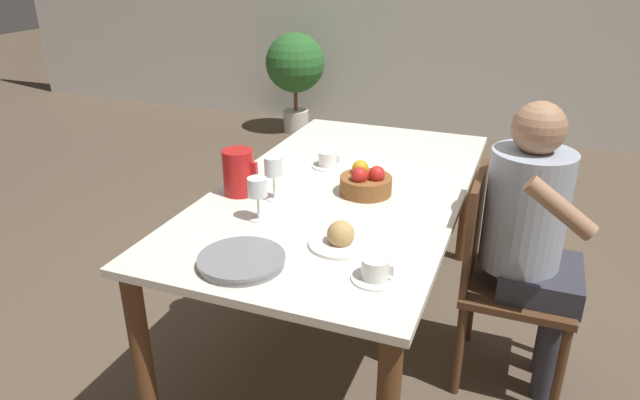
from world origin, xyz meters
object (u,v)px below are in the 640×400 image
(wine_glass_water, at_px, (273,168))
(bread_plate, at_px, (341,238))
(teacup_near_person, at_px, (375,271))
(fruit_bowl, at_px, (366,182))
(chair_person_side, at_px, (501,275))
(serving_tray, at_px, (242,261))
(wine_glass_juice, at_px, (257,190))
(potted_plant, at_px, (295,67))
(red_pitcher, at_px, (239,172))
(teacup_across, at_px, (328,160))
(person_seated, at_px, (533,228))

(wine_glass_water, distance_m, bread_plate, 0.48)
(teacup_near_person, relative_size, fruit_bowl, 0.69)
(chair_person_side, height_order, serving_tray, chair_person_side)
(fruit_bowl, bearing_deg, teacup_near_person, -70.59)
(teacup_near_person, xyz_separation_m, bread_plate, (-0.17, 0.17, -0.00))
(wine_glass_juice, bearing_deg, serving_tray, -72.77)
(potted_plant, bearing_deg, fruit_bowl, -61.61)
(wine_glass_juice, distance_m, teacup_near_person, 0.59)
(red_pitcher, relative_size, teacup_near_person, 1.28)
(fruit_bowl, bearing_deg, red_pitcher, -158.94)
(red_pitcher, relative_size, teacup_across, 1.28)
(wine_glass_water, height_order, teacup_across, wine_glass_water)
(chair_person_side, relative_size, wine_glass_water, 4.92)
(fruit_bowl, relative_size, potted_plant, 0.23)
(bread_plate, relative_size, fruit_bowl, 1.02)
(wine_glass_juice, bearing_deg, wine_glass_water, 97.83)
(bread_plate, height_order, potted_plant, potted_plant)
(wine_glass_juice, xyz_separation_m, serving_tray, (0.10, -0.32, -0.11))
(person_seated, bearing_deg, red_pitcher, -81.92)
(wine_glass_water, bearing_deg, potted_plant, 111.90)
(potted_plant, bearing_deg, chair_person_side, -53.71)
(teacup_across, bearing_deg, red_pitcher, -118.25)
(serving_tray, xyz_separation_m, potted_plant, (-1.37, 3.60, -0.11))
(bread_plate, height_order, fruit_bowl, fruit_bowl)
(wine_glass_juice, height_order, serving_tray, wine_glass_juice)
(person_seated, height_order, wine_glass_water, person_seated)
(wine_glass_juice, relative_size, teacup_near_person, 1.13)
(teacup_near_person, height_order, potted_plant, potted_plant)
(wine_glass_juice, xyz_separation_m, teacup_near_person, (0.52, -0.25, -0.09))
(red_pitcher, xyz_separation_m, bread_plate, (0.54, -0.28, -0.07))
(potted_plant, bearing_deg, teacup_near_person, -63.12)
(wine_glass_water, distance_m, teacup_near_person, 0.71)
(bread_plate, bearing_deg, person_seated, 35.75)
(person_seated, distance_m, teacup_near_person, 0.75)
(person_seated, xyz_separation_m, fruit_bowl, (-0.66, 0.02, 0.08))
(chair_person_side, bearing_deg, person_seated, 88.07)
(chair_person_side, relative_size, red_pitcher, 4.65)
(potted_plant, bearing_deg, teacup_across, -63.72)
(person_seated, bearing_deg, bread_plate, -54.25)
(chair_person_side, distance_m, wine_glass_water, 1.00)
(teacup_across, relative_size, bread_plate, 0.67)
(teacup_across, xyz_separation_m, serving_tray, (0.05, -0.94, -0.02))
(wine_glass_juice, bearing_deg, bread_plate, -13.12)
(fruit_bowl, xyz_separation_m, potted_plant, (-1.57, 2.90, -0.14))
(chair_person_side, distance_m, wine_glass_juice, 1.02)
(fruit_bowl, distance_m, potted_plant, 3.30)
(wine_glass_water, xyz_separation_m, teacup_across, (0.07, 0.43, -0.10))
(person_seated, relative_size, wine_glass_water, 6.56)
(chair_person_side, relative_size, bread_plate, 4.00)
(wine_glass_juice, distance_m, potted_plant, 3.53)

